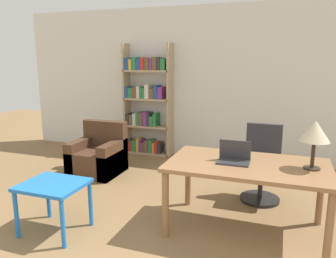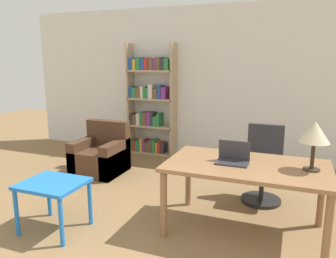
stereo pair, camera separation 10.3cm
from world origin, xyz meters
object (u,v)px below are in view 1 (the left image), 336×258
(laptop, at_px, (234,158))
(armchair, at_px, (98,156))
(table_lamp, at_px, (315,132))
(office_chair, at_px, (262,165))
(side_table_blue, at_px, (53,191))
(bookshelf, at_px, (146,104))
(desk, at_px, (247,172))

(laptop, height_order, armchair, laptop)
(table_lamp, xyz_separation_m, office_chair, (-0.51, 0.86, -0.64))
(table_lamp, distance_m, armchair, 3.29)
(office_chair, height_order, armchair, office_chair)
(side_table_blue, bearing_deg, bookshelf, 95.16)
(bookshelf, bearing_deg, side_table_blue, -84.84)
(desk, relative_size, laptop, 5.01)
(bookshelf, bearing_deg, desk, -47.54)
(desk, distance_m, table_lamp, 0.75)
(desk, bearing_deg, office_chair, 84.08)
(office_chair, xyz_separation_m, side_table_blue, (-1.96, -1.58, -0.00))
(desk, distance_m, armchair, 2.66)
(side_table_blue, relative_size, armchair, 0.78)
(side_table_blue, height_order, bookshelf, bookshelf)
(table_lamp, relative_size, office_chair, 0.49)
(laptop, height_order, side_table_blue, laptop)
(office_chair, bearing_deg, desk, -95.92)
(desk, xyz_separation_m, office_chair, (0.09, 0.89, -0.20))
(side_table_blue, xyz_separation_m, armchair, (-0.55, 1.75, -0.18))
(laptop, bearing_deg, office_chair, 75.57)
(desk, xyz_separation_m, side_table_blue, (-1.86, -0.69, -0.20))
(desk, bearing_deg, bookshelf, 132.46)
(side_table_blue, height_order, armchair, armchair)
(desk, bearing_deg, side_table_blue, -159.65)
(laptop, distance_m, bookshelf, 3.09)
(desk, xyz_separation_m, table_lamp, (0.60, 0.04, 0.45))
(table_lamp, distance_m, office_chair, 1.19)
(office_chair, relative_size, bookshelf, 0.47)
(desk, height_order, bookshelf, bookshelf)
(laptop, relative_size, armchair, 0.40)
(office_chair, bearing_deg, table_lamp, -59.41)
(desk, bearing_deg, armchair, 156.41)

